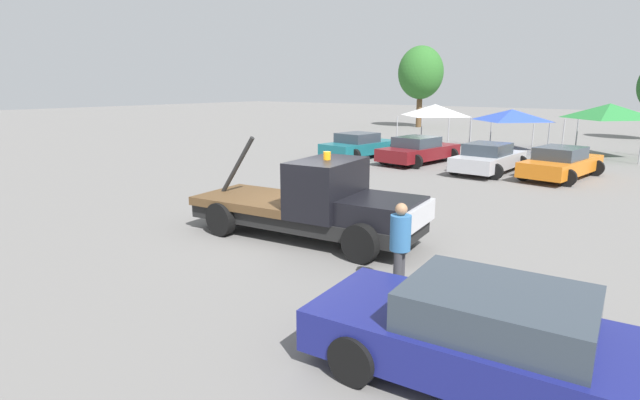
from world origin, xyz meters
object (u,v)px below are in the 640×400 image
(canopy_tent_white, at_px, (435,110))
(canopy_tent_green, at_px, (610,111))
(parked_car_maroon, at_px, (418,150))
(traffic_cone, at_px, (322,192))
(tow_truck, at_px, (317,205))
(tree_right, at_px, (421,73))
(canopy_tent_blue, at_px, (512,115))
(foreground_car, at_px, (512,344))
(person_near_truck, at_px, (400,242))
(parked_car_teal, at_px, (359,146))
(parked_car_silver, at_px, (488,158))
(parked_car_orange, at_px, (561,163))

(canopy_tent_white, height_order, canopy_tent_green, canopy_tent_green)
(parked_car_maroon, xyz_separation_m, traffic_cone, (1.07, -9.35, -0.40))
(tow_truck, relative_size, tree_right, 0.86)
(canopy_tent_blue, distance_m, canopy_tent_green, 5.17)
(foreground_car, bearing_deg, person_near_truck, 138.94)
(foreground_car, bearing_deg, canopy_tent_blue, 101.90)
(parked_car_teal, relative_size, canopy_tent_white, 1.33)
(canopy_tent_blue, xyz_separation_m, canopy_tent_green, (5.15, -0.21, 0.40))
(parked_car_maroon, distance_m, parked_car_silver, 3.83)
(person_near_truck, height_order, parked_car_maroon, person_near_truck)
(tow_truck, height_order, parked_car_maroon, tow_truck)
(traffic_cone, bearing_deg, parked_car_orange, 58.67)
(parked_car_teal, relative_size, parked_car_maroon, 0.95)
(tow_truck, height_order, foreground_car, tow_truck)
(parked_car_orange, xyz_separation_m, canopy_tent_blue, (-4.73, 8.50, 1.42))
(foreground_car, relative_size, canopy_tent_green, 1.52)
(person_near_truck, distance_m, canopy_tent_white, 24.49)
(person_near_truck, bearing_deg, parked_car_orange, 79.40)
(canopy_tent_white, height_order, tree_right, tree_right)
(tow_truck, relative_size, parked_car_orange, 1.24)
(tow_truck, distance_m, traffic_cone, 4.67)
(parked_car_maroon, xyz_separation_m, parked_car_orange, (6.65, -0.19, -0.00))
(tow_truck, distance_m, canopy_tent_blue, 21.53)
(tow_truck, xyz_separation_m, canopy_tent_blue, (-1.85, 21.42, 1.17))
(parked_car_teal, height_order, parked_car_orange, same)
(traffic_cone, bearing_deg, canopy_tent_white, 102.60)
(foreground_car, xyz_separation_m, tree_right, (-19.75, 36.85, 4.26))
(parked_car_maroon, relative_size, parked_car_silver, 1.08)
(parked_car_teal, height_order, canopy_tent_white, canopy_tent_white)
(canopy_tent_green, bearing_deg, canopy_tent_blue, 177.69)
(tow_truck, bearing_deg, person_near_truck, -34.44)
(parked_car_orange, distance_m, canopy_tent_blue, 9.83)
(canopy_tent_white, bearing_deg, parked_car_maroon, -70.33)
(canopy_tent_blue, height_order, canopy_tent_green, canopy_tent_green)
(canopy_tent_blue, bearing_deg, parked_car_orange, -60.89)
(foreground_car, height_order, parked_car_maroon, same)
(foreground_car, distance_m, person_near_truck, 3.26)
(parked_car_orange, bearing_deg, person_near_truck, -170.74)
(parked_car_silver, xyz_separation_m, tree_right, (-13.84, 20.83, 4.27))
(parked_car_silver, bearing_deg, parked_car_teal, 87.63)
(parked_car_maroon, distance_m, canopy_tent_green, 10.90)
(foreground_car, relative_size, parked_car_orange, 1.09)
(tree_right, height_order, traffic_cone, tree_right)
(parked_car_silver, relative_size, canopy_tent_blue, 1.26)
(canopy_tent_green, bearing_deg, foreground_car, -83.99)
(person_near_truck, bearing_deg, parked_car_maroon, 103.29)
(canopy_tent_blue, bearing_deg, traffic_cone, -92.75)
(person_near_truck, relative_size, canopy_tent_blue, 0.48)
(parked_car_orange, height_order, traffic_cone, parked_car_orange)
(tree_right, bearing_deg, foreground_car, -61.81)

